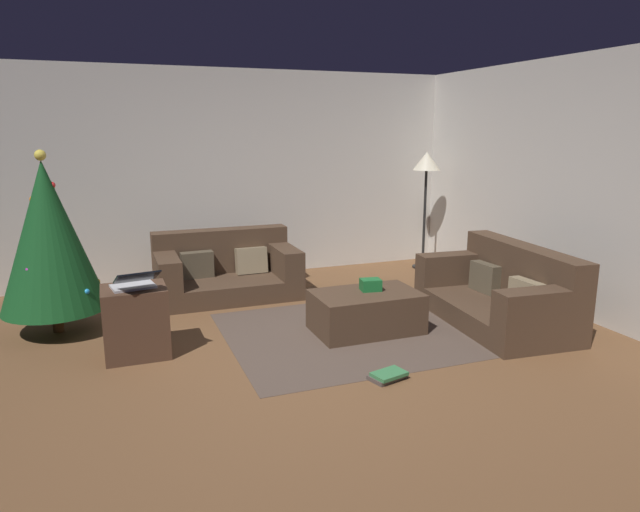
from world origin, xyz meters
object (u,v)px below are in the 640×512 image
christmas_tree (49,236)px  side_table (136,322)px  ottoman (366,312)px  book_stack (388,376)px  tv_remote (374,287)px  couch_left (226,271)px  gift_box (371,285)px  corner_lamp (426,170)px  laptop (135,283)px  couch_right (503,293)px

christmas_tree → side_table: (0.67, -0.86, -0.62)m
ottoman → book_stack: size_ratio=3.11×
ottoman → tv_remote: bearing=40.3°
christmas_tree → side_table: christmas_tree is taller
tv_remote → couch_left: bearing=116.7°
couch_left → gift_box: 1.94m
gift_box → couch_left: bearing=123.1°
ottoman → corner_lamp: size_ratio=0.63×
gift_box → side_table: (-2.13, 0.10, -0.14)m
laptop → tv_remote: bearing=0.9°
couch_right → side_table: couch_right is taller
ottoman → christmas_tree: christmas_tree is taller
gift_box → tv_remote: 0.11m
tv_remote → christmas_tree: size_ratio=0.09×
couch_left → ottoman: bearing=120.8°
ottoman → side_table: size_ratio=1.66×
book_stack → couch_left: bearing=104.5°
couch_left → christmas_tree: bearing=20.8°
couch_right → tv_remote: 1.29m
book_stack → corner_lamp: (2.11, 3.04, 1.31)m
tv_remote → side_table: bearing=169.7°
christmas_tree → laptop: (0.68, -0.93, -0.27)m
couch_right → laptop: (-3.43, 0.32, 0.36)m
laptop → corner_lamp: corner_lamp is taller
ottoman → couch_left: bearing=120.7°
tv_remote → book_stack: (-0.44, -1.15, -0.36)m
side_table → couch_right: bearing=-6.3°
ottoman → book_stack: 1.09m
christmas_tree → side_table: 1.26m
couch_right → corner_lamp: corner_lamp is taller
laptop → book_stack: bearing=-32.5°
side_table → gift_box: bearing=-2.8°
gift_box → christmas_tree: size_ratio=0.11×
corner_lamp → side_table: bearing=-154.4°
couch_right → book_stack: 1.87m
christmas_tree → book_stack: (2.43, -2.05, -0.89)m
ottoman → christmas_tree: bearing=159.6°
couch_right → ottoman: couch_right is taller
gift_box → tv_remote: gift_box is taller
christmas_tree → corner_lamp: size_ratio=1.08×
laptop → book_stack: (1.76, -1.12, -0.62)m
christmas_tree → side_table: size_ratio=2.85×
couch_right → side_table: (-3.44, 0.38, 0.01)m
side_table → laptop: bearing=-80.4°
couch_right → laptop: 3.46m
corner_lamp → tv_remote: bearing=-131.6°
christmas_tree → laptop: christmas_tree is taller
ottoman → tv_remote: tv_remote is taller
tv_remote → christmas_tree: christmas_tree is taller
laptop → corner_lamp: (3.86, 1.92, 0.69)m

